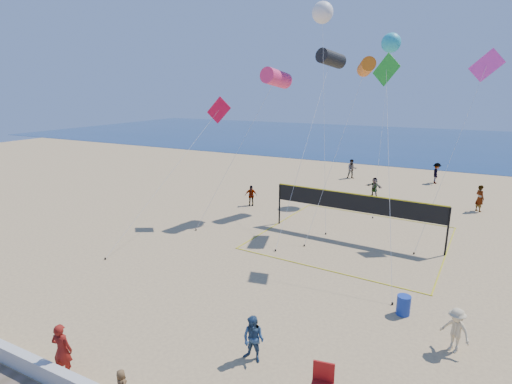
% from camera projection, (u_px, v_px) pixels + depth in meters
% --- Properties ---
extents(ground, '(120.00, 120.00, 0.00)m').
position_uv_depth(ground, '(203.00, 358.00, 13.02)').
color(ground, tan).
rests_on(ground, ground).
extents(ocean, '(140.00, 50.00, 0.03)m').
position_uv_depth(ocean, '(415.00, 141.00, 66.44)').
color(ocean, navy).
rests_on(ocean, ground).
extents(woman, '(0.73, 0.59, 1.74)m').
position_uv_depth(woman, '(62.00, 350.00, 12.06)').
color(woman, maroon).
rests_on(woman, ground).
extents(bystander_a, '(0.79, 0.63, 1.57)m').
position_uv_depth(bystander_a, '(253.00, 339.00, 12.73)').
color(bystander_a, navy).
rests_on(bystander_a, ground).
extents(bystander_b, '(1.16, 1.00, 1.56)m').
position_uv_depth(bystander_b, '(455.00, 330.00, 13.21)').
color(bystander_b, '#D2BA8C').
rests_on(bystander_b, ground).
extents(far_person_0, '(0.98, 0.71, 1.55)m').
position_uv_depth(far_person_0, '(251.00, 195.00, 29.83)').
color(far_person_0, gray).
rests_on(far_person_0, ground).
extents(far_person_1, '(1.51, 0.89, 1.56)m').
position_uv_depth(far_person_1, '(374.00, 187.00, 32.41)').
color(far_person_1, gray).
rests_on(far_person_1, ground).
extents(far_person_2, '(0.81, 0.84, 1.93)m').
position_uv_depth(far_person_2, '(480.00, 198.00, 28.35)').
color(far_person_2, gray).
rests_on(far_person_2, ground).
extents(far_person_3, '(1.10, 0.98, 1.88)m').
position_uv_depth(far_person_3, '(352.00, 169.00, 38.80)').
color(far_person_3, gray).
rests_on(far_person_3, ground).
extents(far_person_4, '(0.81, 1.29, 1.92)m').
position_uv_depth(far_person_4, '(436.00, 173.00, 36.76)').
color(far_person_4, gray).
rests_on(far_person_4, ground).
extents(camp_chair, '(0.69, 0.82, 1.25)m').
position_uv_depth(camp_chair, '(323.00, 380.00, 11.13)').
color(camp_chair, maroon).
rests_on(camp_chair, ground).
extents(trash_barrel, '(0.69, 0.69, 0.78)m').
position_uv_depth(trash_barrel, '(403.00, 305.00, 15.46)').
color(trash_barrel, '#173497').
rests_on(trash_barrel, ground).
extents(volleyball_net, '(10.76, 10.62, 2.70)m').
position_uv_depth(volleyball_net, '(355.00, 207.00, 23.06)').
color(volleyball_net, black).
rests_on(volleyball_net, ground).
extents(kite_0, '(3.69, 6.55, 9.85)m').
position_uv_depth(kite_0, '(276.00, 78.00, 25.61)').
color(kite_0, '#FD2F6C').
rests_on(kite_0, ground).
extents(kite_1, '(1.69, 10.80, 11.16)m').
position_uv_depth(kite_1, '(331.00, 59.00, 27.21)').
color(kite_1, black).
rests_on(kite_1, ground).
extents(kite_2, '(2.51, 5.83, 10.29)m').
position_uv_depth(kite_2, '(366.00, 67.00, 23.10)').
color(kite_2, orange).
rests_on(kite_2, ground).
extents(kite_3, '(2.79, 8.42, 8.07)m').
position_uv_depth(kite_3, '(214.00, 117.00, 24.75)').
color(kite_3, red).
rests_on(kite_3, ground).
extents(kite_4, '(2.52, 5.17, 10.16)m').
position_uv_depth(kite_4, '(387.00, 83.00, 18.59)').
color(kite_4, '#1B952A').
rests_on(kite_4, ground).
extents(kite_5, '(3.23, 4.42, 10.62)m').
position_uv_depth(kite_5, '(483.00, 75.00, 21.35)').
color(kite_5, '#DD37C3').
rests_on(kite_5, ground).
extents(kite_6, '(3.24, 5.78, 14.02)m').
position_uv_depth(kite_6, '(323.00, 13.00, 25.96)').
color(kite_6, white).
rests_on(kite_6, ground).
extents(kite_7, '(1.63, 6.65, 12.50)m').
position_uv_depth(kite_7, '(391.00, 43.00, 29.39)').
color(kite_7, '#27ADC3').
rests_on(kite_7, ground).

